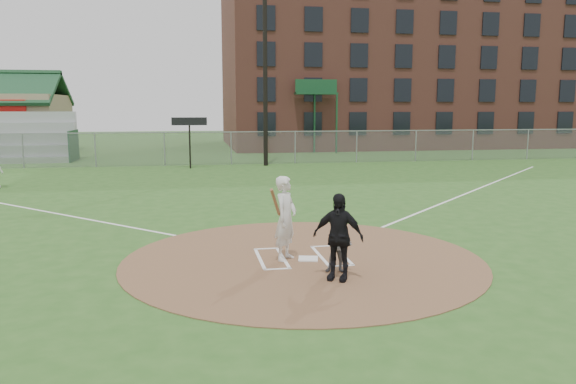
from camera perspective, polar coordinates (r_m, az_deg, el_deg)
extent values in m
plane|color=#2B571E|center=(13.25, 1.52, -6.86)|extent=(140.00, 140.00, 0.00)
cylinder|color=brown|center=(13.25, 1.52, -6.82)|extent=(8.40, 8.40, 0.02)
cube|color=white|center=(13.19, 2.06, -6.79)|extent=(0.54, 0.54, 0.03)
cube|color=white|center=(24.68, 18.03, 0.01)|extent=(17.04, 17.04, 0.01)
cube|color=white|center=(22.73, -26.35, -1.19)|extent=(17.04, 17.04, 0.01)
imported|color=slate|center=(12.08, 5.16, -5.47)|extent=(0.66, 0.57, 1.17)
imported|color=black|center=(11.53, 5.10, -4.54)|extent=(1.13, 0.93, 1.80)
cube|color=white|center=(13.23, -2.89, -6.78)|extent=(0.08, 1.80, 0.01)
cube|color=white|center=(13.31, -0.52, -6.68)|extent=(0.08, 1.80, 0.01)
cube|color=white|center=(14.13, -2.21, -5.77)|extent=(0.62, 0.08, 0.01)
cube|color=white|center=(12.41, -1.07, -7.82)|extent=(0.62, 0.08, 0.01)
cube|color=white|center=(13.62, 5.54, -6.37)|extent=(0.08, 1.80, 0.01)
cube|color=white|center=(13.48, 3.28, -6.49)|extent=(0.08, 1.80, 0.01)
cube|color=white|center=(14.39, 3.50, -5.51)|extent=(0.62, 0.08, 0.01)
cube|color=white|center=(12.71, 5.41, -7.47)|extent=(0.62, 0.08, 0.01)
imported|color=silver|center=(12.95, -0.24, -2.69)|extent=(0.79, 0.85, 1.96)
cylinder|color=brown|center=(12.43, -1.29, -1.05)|extent=(0.34, 0.57, 0.70)
cube|color=slate|center=(34.70, -5.79, 4.45)|extent=(56.00, 0.03, 2.00)
cube|color=gray|center=(34.64, -5.82, 6.10)|extent=(56.00, 0.06, 0.06)
cube|color=gray|center=(34.70, -5.79, 4.45)|extent=(56.08, 0.08, 2.00)
cube|color=#194728|center=(39.50, -20.94, 4.43)|extent=(0.08, 3.20, 2.00)
cube|color=red|center=(43.28, -26.98, 7.31)|extent=(3.00, 0.12, 1.60)
cube|color=brown|center=(53.96, 10.37, 12.77)|extent=(30.00, 16.00, 15.00)
cube|color=black|center=(46.45, 13.79, 13.22)|extent=(26.60, 0.10, 12.20)
cube|color=#194728|center=(42.94, 2.87, 9.97)|extent=(3.20, 1.00, 0.15)
cube|color=#194728|center=(43.43, 2.70, 6.98)|extent=(0.12, 0.12, 4.50)
cube|color=#194728|center=(42.87, 4.95, 6.94)|extent=(0.12, 0.12, 4.50)
cube|color=#194728|center=(42.95, 2.88, 10.70)|extent=(3.20, 0.08, 1.00)
cylinder|color=black|center=(33.90, -2.34, 12.84)|extent=(0.26, 0.26, 12.00)
cylinder|color=black|center=(32.78, -9.94, 4.64)|extent=(0.10, 0.10, 2.60)
cube|color=black|center=(32.72, -10.00, 7.09)|extent=(2.00, 0.10, 0.45)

